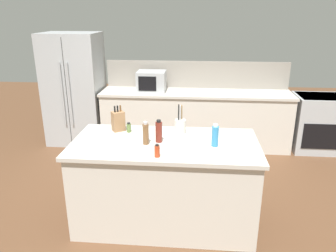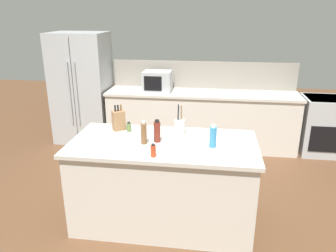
# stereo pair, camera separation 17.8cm
# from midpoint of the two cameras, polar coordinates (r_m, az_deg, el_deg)

# --- Properties ---
(ground_plane) EXTENTS (14.00, 14.00, 0.00)m
(ground_plane) POSITION_cam_midpoint_polar(r_m,az_deg,el_deg) (3.81, -1.87, -16.01)
(ground_plane) COLOR brown
(back_counter_run) EXTENTS (3.15, 0.66, 0.94)m
(back_counter_run) POSITION_cam_midpoint_polar(r_m,az_deg,el_deg) (5.56, 3.85, 1.21)
(back_counter_run) COLOR beige
(back_counter_run) RESTS_ON ground_plane
(wall_backsplash) EXTENTS (3.11, 0.03, 0.46)m
(wall_backsplash) POSITION_cam_midpoint_polar(r_m,az_deg,el_deg) (5.69, 4.09, 8.90)
(wall_backsplash) COLOR gray
(wall_backsplash) RESTS_ON back_counter_run
(kitchen_island) EXTENTS (1.91, 0.95, 0.94)m
(kitchen_island) POSITION_cam_midpoint_polar(r_m,az_deg,el_deg) (3.55, -1.96, -9.81)
(kitchen_island) COLOR beige
(kitchen_island) RESTS_ON ground_plane
(refrigerator) EXTENTS (0.93, 0.75, 1.87)m
(refrigerator) POSITION_cam_midpoint_polar(r_m,az_deg,el_deg) (5.89, -16.78, 6.17)
(refrigerator) COLOR #ADB2B7
(refrigerator) RESTS_ON ground_plane
(range_oven) EXTENTS (0.76, 0.65, 0.92)m
(range_oven) POSITION_cam_midpoint_polar(r_m,az_deg,el_deg) (5.87, 23.68, 0.52)
(range_oven) COLOR #ADB2B7
(range_oven) RESTS_ON ground_plane
(microwave) EXTENTS (0.46, 0.39, 0.33)m
(microwave) POSITION_cam_midpoint_polar(r_m,az_deg,el_deg) (5.45, -3.84, 7.77)
(microwave) COLOR #ADB2B7
(microwave) RESTS_ON back_counter_run
(knife_block) EXTENTS (0.16, 0.16, 0.29)m
(knife_block) POSITION_cam_midpoint_polar(r_m,az_deg,el_deg) (3.68, -10.04, 0.86)
(knife_block) COLOR #936B47
(knife_block) RESTS_ON kitchen_island
(utensil_crock) EXTENTS (0.12, 0.12, 0.32)m
(utensil_crock) POSITION_cam_midpoint_polar(r_m,az_deg,el_deg) (3.57, 0.70, 0.03)
(utensil_crock) COLOR beige
(utensil_crock) RESTS_ON kitchen_island
(vinegar_bottle) EXTENTS (0.07, 0.07, 0.24)m
(vinegar_bottle) POSITION_cam_midpoint_polar(r_m,az_deg,el_deg) (3.31, -3.15, -1.02)
(vinegar_bottle) COLOR maroon
(vinegar_bottle) RESTS_ON kitchen_island
(spice_jar_paprika) EXTENTS (0.05, 0.05, 0.12)m
(spice_jar_paprika) POSITION_cam_midpoint_polar(r_m,az_deg,el_deg) (3.00, -3.61, -4.38)
(spice_jar_paprika) COLOR #B73D1E
(spice_jar_paprika) RESTS_ON kitchen_island
(dish_soap_bottle) EXTENTS (0.07, 0.07, 0.23)m
(dish_soap_bottle) POSITION_cam_midpoint_polar(r_m,az_deg,el_deg) (3.23, 6.65, -1.73)
(dish_soap_bottle) COLOR #3384BC
(dish_soap_bottle) RESTS_ON kitchen_island
(pepper_grinder) EXTENTS (0.06, 0.06, 0.24)m
(pepper_grinder) POSITION_cam_midpoint_polar(r_m,az_deg,el_deg) (3.27, -5.46, -1.35)
(pepper_grinder) COLOR brown
(pepper_grinder) RESTS_ON kitchen_island
(spice_jar_oregano) EXTENTS (0.05, 0.05, 0.11)m
(spice_jar_oregano) POSITION_cam_midpoint_polar(r_m,az_deg,el_deg) (3.64, -8.23, -0.30)
(spice_jar_oregano) COLOR #567038
(spice_jar_oregano) RESTS_ON kitchen_island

